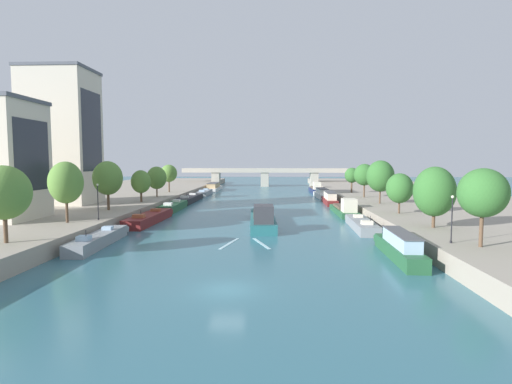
{
  "coord_description": "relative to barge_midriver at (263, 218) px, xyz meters",
  "views": [
    {
      "loc": [
        3.38,
        -27.82,
        9.34
      ],
      "look_at": [
        0.0,
        45.66,
        3.47
      ],
      "focal_mm": 27.73,
      "sensor_mm": 36.0,
      "label": 1
    }
  ],
  "objects": [
    {
      "name": "tree_left_distant",
      "position": [
        -22.95,
        25.37,
        4.67
      ],
      "size": [
        4.11,
        4.11,
        6.31
      ],
      "color": "brown",
      "rests_on": "quay_left"
    },
    {
      "name": "tree_right_distant",
      "position": [
        19.67,
        -11.03,
        4.82
      ],
      "size": [
        4.57,
        4.57,
        6.9
      ],
      "color": "brown",
      "rests_on": "quay_right"
    },
    {
      "name": "moored_boat_left_upstream",
      "position": [
        -17.21,
        65.96,
        -0.02
      ],
      "size": [
        3.43,
        16.91,
        2.45
      ],
      "color": "silver",
      "rests_on": "ground"
    },
    {
      "name": "tree_left_midway",
      "position": [
        -23.6,
        -9.48,
        5.63
      ],
      "size": [
        4.05,
        4.05,
        7.45
      ],
      "color": "brown",
      "rests_on": "quay_left"
    },
    {
      "name": "quay_right",
      "position": [
        33.88,
        26.66,
        -0.16
      ],
      "size": [
        36.0,
        170.0,
        1.77
      ],
      "primitive_type": "cube",
      "color": "gray",
      "rests_on": "ground"
    },
    {
      "name": "tree_right_by_lamp",
      "position": [
        19.55,
        0.94,
        4.34
      ],
      "size": [
        3.77,
        3.77,
        5.75
      ],
      "color": "brown",
      "rests_on": "quay_right"
    },
    {
      "name": "moored_boat_left_near",
      "position": [
        -17.65,
        -14.0,
        -0.37
      ],
      "size": [
        2.7,
        13.41,
        2.4
      ],
      "color": "gray",
      "rests_on": "ground"
    },
    {
      "name": "moored_boat_right_gap_after",
      "position": [
        13.62,
        -18.34,
        0.06
      ],
      "size": [
        2.34,
        12.56,
        2.62
      ],
      "color": "#235633",
      "rests_on": "ground"
    },
    {
      "name": "ground_plane",
      "position": [
        -1.74,
        -28.34,
        -1.04
      ],
      "size": [
        400.0,
        400.0,
        0.0
      ],
      "primitive_type": "plane",
      "color": "#336675"
    },
    {
      "name": "moored_boat_right_upstream",
      "position": [
        13.87,
        12.54,
        -0.15
      ],
      "size": [
        3.01,
        14.87,
        3.12
      ],
      "color": "#235633",
      "rests_on": "ground"
    },
    {
      "name": "bridge_far",
      "position": [
        -1.74,
        85.67,
        3.11
      ],
      "size": [
        59.24,
        4.4,
        6.55
      ],
      "color": "#ADA899",
      "rests_on": "ground"
    },
    {
      "name": "moored_boat_right_far",
      "position": [
        13.63,
        43.76,
        -0.04
      ],
      "size": [
        3.04,
        12.64,
        2.39
      ],
      "color": "silver",
      "rests_on": "ground"
    },
    {
      "name": "tree_right_second",
      "position": [
        19.92,
        37.77,
        4.81
      ],
      "size": [
        3.3,
        3.3,
        5.89
      ],
      "color": "brown",
      "rests_on": "quay_right"
    },
    {
      "name": "moored_boat_left_end",
      "position": [
        -17.27,
        49.73,
        -0.41
      ],
      "size": [
        3.08,
        14.03,
        2.32
      ],
      "color": "gray",
      "rests_on": "ground"
    },
    {
      "name": "quay_left",
      "position": [
        -37.36,
        26.66,
        -0.16
      ],
      "size": [
        36.0,
        170.0,
        1.77
      ],
      "primitive_type": "cube",
      "color": "gray",
      "rests_on": "ground"
    },
    {
      "name": "tree_right_past_mid",
      "position": [
        20.21,
        13.82,
        5.58
      ],
      "size": [
        4.77,
        4.77,
        7.59
      ],
      "color": "brown",
      "rests_on": "quay_right"
    },
    {
      "name": "moored_boat_right_second",
      "position": [
        13.63,
        29.32,
        0.06
      ],
      "size": [
        2.52,
        13.11,
        2.64
      ],
      "color": "maroon",
      "rests_on": "ground"
    },
    {
      "name": "tree_right_third",
      "position": [
        20.22,
        26.05,
        5.37
      ],
      "size": [
        4.3,
        4.3,
        6.88
      ],
      "color": "brown",
      "rests_on": "quay_right"
    },
    {
      "name": "lamppost_left_bank",
      "position": [
        -20.82,
        -7.05,
        3.28
      ],
      "size": [
        0.28,
        0.28,
        4.64
      ],
      "color": "black",
      "rests_on": "quay_left"
    },
    {
      "name": "tree_left_third",
      "position": [
        -22.75,
        15.0,
        4.42
      ],
      "size": [
        3.56,
        3.56,
        5.81
      ],
      "color": "brown",
      "rests_on": "quay_left"
    },
    {
      "name": "building_left_far_end",
      "position": [
        -35.51,
        11.67,
        12.45
      ],
      "size": [
        11.31,
        9.36,
        23.42
      ],
      "color": "beige",
      "rests_on": "quay_left"
    },
    {
      "name": "moored_boat_left_downstream",
      "position": [
        -17.12,
        2.0,
        -0.34
      ],
      "size": [
        3.33,
        15.43,
        2.46
      ],
      "color": "maroon",
      "rests_on": "ground"
    },
    {
      "name": "tree_left_past_mid",
      "position": [
        -23.75,
        2.94,
        5.61
      ],
      "size": [
        4.45,
        4.45,
        7.48
      ],
      "color": "brown",
      "rests_on": "quay_left"
    },
    {
      "name": "tree_left_nearest",
      "position": [
        -23.6,
        37.48,
        5.22
      ],
      "size": [
        3.91,
        3.91,
        6.59
      ],
      "color": "brown",
      "rests_on": "quay_left"
    },
    {
      "name": "tree_right_far",
      "position": [
        19.78,
        -21.11,
        5.48
      ],
      "size": [
        4.14,
        4.14,
        6.91
      ],
      "color": "brown",
      "rests_on": "quay_right"
    },
    {
      "name": "tree_left_by_lamp",
      "position": [
        -23.02,
        -21.37,
        5.37
      ],
      "size": [
        4.69,
        4.69,
        7.14
      ],
      "color": "brown",
      "rests_on": "quay_left"
    },
    {
      "name": "moored_boat_left_far",
      "position": [
        -17.68,
        32.88,
        -0.4
      ],
      "size": [
        3.31,
        16.88,
        2.33
      ],
      "color": "black",
      "rests_on": "ground"
    },
    {
      "name": "wake_behind_barge",
      "position": [
        -1.57,
        -12.36,
        -1.03
      ],
      "size": [
        5.59,
        6.04,
        0.03
      ],
      "color": "#A5D1DB",
      "rests_on": "ground"
    },
    {
      "name": "moored_boat_right_midway",
      "position": [
        13.7,
        59.51,
        -0.07
      ],
      "size": [
        2.93,
        13.5,
        3.3
      ],
      "color": "#1E284C",
      "rests_on": "ground"
    },
    {
      "name": "lamppost_right_bank",
      "position": [
        17.89,
        -19.6,
        3.15
      ],
      "size": [
        0.28,
        0.28,
        4.4
      ],
      "color": "black",
      "rests_on": "quay_right"
    },
    {
      "name": "barge_midriver",
      "position": [
        0.0,
        0.0,
        0.0
      ],
      "size": [
        4.35,
        18.86,
        3.55
      ],
      "color": "#23666B",
      "rests_on": "ground"
    },
    {
      "name": "moored_boat_left_gap_after",
      "position": [
        -17.35,
        17.09,
        -0.34
      ],
      "size": [
        2.81,
        13.64,
        2.44
      ],
      "color": "#235633",
      "rests_on": "ground"
    },
    {
      "name": "moored_boat_right_near",
      "position": [
        13.6,
        -1.99,
        -0.4
      ],
      "size": [
        2.98,
        13.6,
        2.33
      ],
      "color": "gray",
      "rests_on": "ground"
    }
  ]
}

